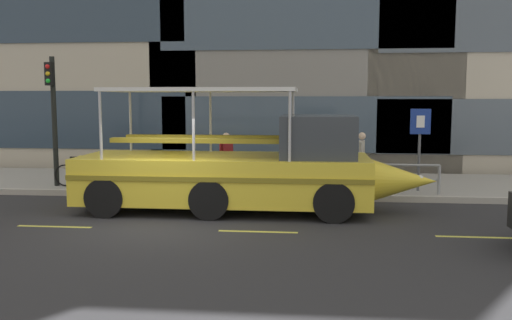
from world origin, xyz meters
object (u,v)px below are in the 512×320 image
at_px(pedestrian_mid_left, 226,154).
at_px(traffic_light_pole, 53,108).
at_px(leaned_bicycle, 81,175).
at_px(duck_tour_boat, 245,170).
at_px(parking_sign, 420,135).
at_px(pedestrian_near_bow, 362,153).

bearing_deg(pedestrian_mid_left, traffic_light_pole, -176.93).
height_order(leaned_bicycle, duck_tour_boat, duck_tour_boat).
bearing_deg(pedestrian_mid_left, parking_sign, -0.79).
bearing_deg(traffic_light_pole, pedestrian_mid_left, 3.07).
height_order(parking_sign, pedestrian_near_bow, parking_sign).
bearing_deg(pedestrian_near_bow, parking_sign, -29.41).
distance_m(traffic_light_pole, duck_tour_boat, 7.04).
height_order(parking_sign, pedestrian_mid_left, parking_sign).
bearing_deg(leaned_bicycle, parking_sign, 1.35).
bearing_deg(duck_tour_boat, pedestrian_mid_left, 108.81).
height_order(leaned_bicycle, pedestrian_near_bow, pedestrian_near_bow).
relative_size(leaned_bicycle, pedestrian_mid_left, 1.00).
bearing_deg(parking_sign, pedestrian_near_bow, 150.59).
distance_m(leaned_bicycle, duck_tour_boat, 6.08).
relative_size(leaned_bicycle, pedestrian_near_bow, 1.01).
relative_size(traffic_light_pole, leaned_bicycle, 2.36).
bearing_deg(duck_tour_boat, parking_sign, 27.41).
distance_m(traffic_light_pole, parking_sign, 11.48).
xyz_separation_m(leaned_bicycle, duck_tour_boat, (5.58, -2.35, 0.54)).
distance_m(parking_sign, leaned_bicycle, 10.68).
xyz_separation_m(duck_tour_boat, pedestrian_mid_left, (-0.91, 2.68, 0.13)).
relative_size(parking_sign, pedestrian_near_bow, 1.45).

